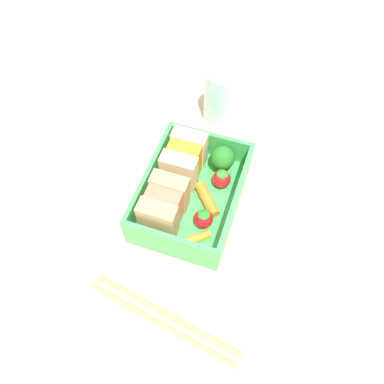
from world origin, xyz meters
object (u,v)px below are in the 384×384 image
(sandwich_left, at_px, (164,205))
(drinking_glass, at_px, (221,97))
(carrot_stick_far_left, at_px, (206,202))
(broccoli_floret, at_px, (222,158))
(strawberry_far_left, at_px, (203,218))
(carrot_stick_left, at_px, (195,239))
(chopstick_pair, at_px, (164,318))
(strawberry_left, at_px, (222,179))
(sandwich_center_left, at_px, (184,160))

(sandwich_left, distance_m, drinking_glass, 0.20)
(carrot_stick_far_left, height_order, drinking_glass, drinking_glass)
(sandwich_left, bearing_deg, broccoli_floret, -25.98)
(broccoli_floret, bearing_deg, strawberry_far_left, -178.44)
(carrot_stick_left, bearing_deg, chopstick_pair, 177.27)
(sandwich_left, bearing_deg, chopstick_pair, -160.40)
(carrot_stick_far_left, height_order, strawberry_left, strawberry_left)
(sandwich_left, relative_size, carrot_stick_left, 1.63)
(strawberry_far_left, bearing_deg, carrot_stick_left, 175.81)
(chopstick_pair, bearing_deg, carrot_stick_far_left, -0.58)
(sandwich_center_left, bearing_deg, strawberry_far_left, -144.30)
(sandwich_center_left, xyz_separation_m, drinking_glass, (0.12, -0.01, 0.01))
(strawberry_left, bearing_deg, strawberry_far_left, 175.91)
(sandwich_left, distance_m, broccoli_floret, 0.11)
(strawberry_far_left, distance_m, broccoli_floret, 0.09)
(carrot_stick_left, xyz_separation_m, chopstick_pair, (-0.10, 0.00, -0.01))
(strawberry_far_left, bearing_deg, carrot_stick_far_left, 10.42)
(carrot_stick_left, bearing_deg, strawberry_left, -4.12)
(strawberry_far_left, height_order, strawberry_left, same)
(sandwich_center_left, bearing_deg, carrot_stick_left, -153.40)
(strawberry_far_left, relative_size, carrot_stick_far_left, 0.61)
(broccoli_floret, distance_m, drinking_glass, 0.11)
(broccoli_floret, bearing_deg, carrot_stick_far_left, 177.61)
(strawberry_far_left, bearing_deg, strawberry_left, -4.09)
(strawberry_left, distance_m, chopstick_pair, 0.19)
(chopstick_pair, bearing_deg, strawberry_far_left, -3.03)
(sandwich_left, relative_size, chopstick_pair, 0.33)
(carrot_stick_far_left, relative_size, strawberry_left, 1.62)
(carrot_stick_far_left, bearing_deg, broccoli_floret, -2.39)
(broccoli_floret, distance_m, chopstick_pair, 0.22)
(strawberry_far_left, distance_m, chopstick_pair, 0.13)
(sandwich_center_left, xyz_separation_m, strawberry_left, (-0.00, -0.05, -0.01))
(strawberry_far_left, bearing_deg, sandwich_left, 96.51)
(carrot_stick_left, height_order, strawberry_far_left, strawberry_far_left)
(sandwich_left, height_order, carrot_stick_far_left, sandwich_left)
(sandwich_left, relative_size, strawberry_far_left, 2.04)
(sandwich_left, relative_size, sandwich_center_left, 1.00)
(strawberry_left, bearing_deg, sandwich_center_left, 85.98)
(drinking_glass, bearing_deg, carrot_stick_far_left, -169.61)
(strawberry_far_left, xyz_separation_m, carrot_stick_far_left, (0.03, 0.01, -0.01))
(chopstick_pair, bearing_deg, carrot_stick_left, -2.73)
(strawberry_far_left, distance_m, carrot_stick_far_left, 0.03)
(drinking_glass, bearing_deg, strawberry_far_left, -169.60)
(strawberry_far_left, distance_m, strawberry_left, 0.07)
(drinking_glass, bearing_deg, carrot_stick_left, -171.32)
(sandwich_left, xyz_separation_m, chopstick_pair, (-0.12, -0.04, -0.04))
(carrot_stick_left, bearing_deg, broccoli_floret, 0.27)
(strawberry_left, relative_size, chopstick_pair, 0.16)
(sandwich_center_left, distance_m, chopstick_pair, 0.21)
(carrot_stick_far_left, distance_m, broccoli_floret, 0.07)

